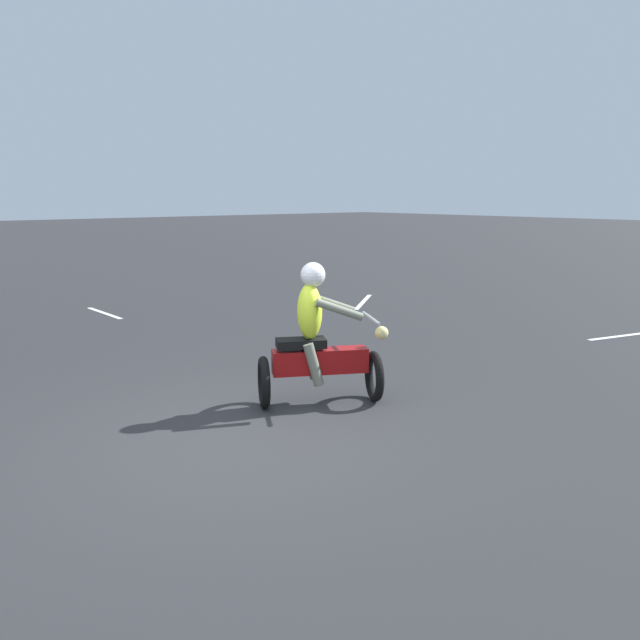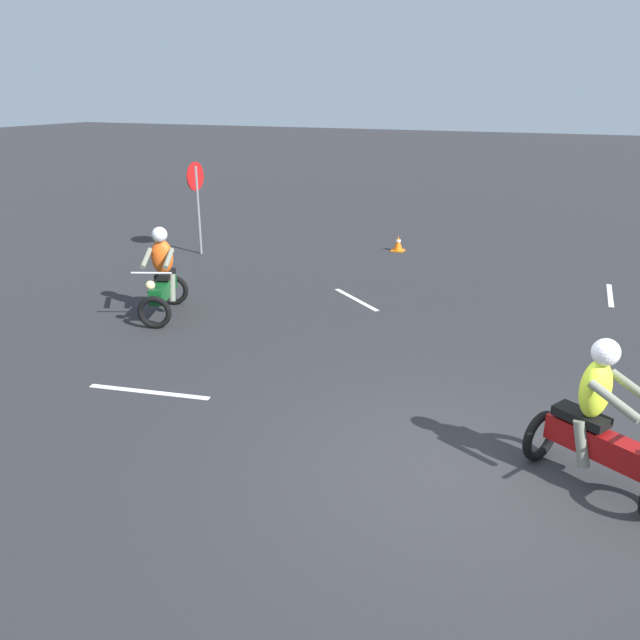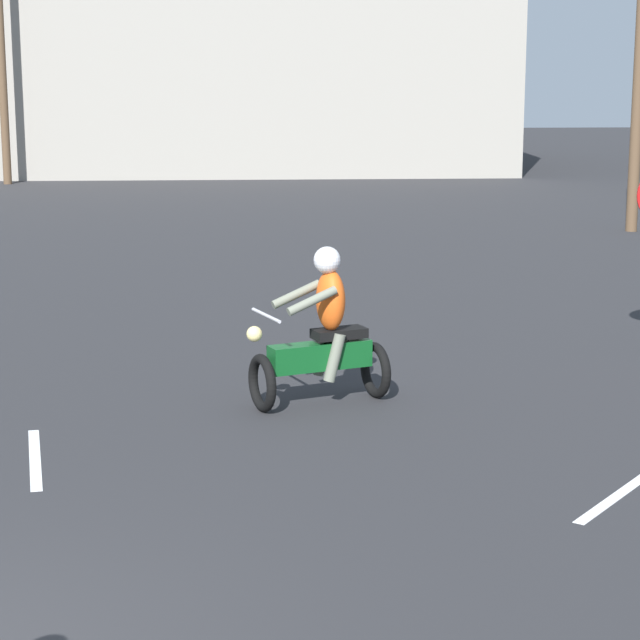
{
  "view_description": "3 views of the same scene",
  "coord_description": "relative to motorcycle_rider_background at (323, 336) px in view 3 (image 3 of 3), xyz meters",
  "views": [
    {
      "loc": [
        -4.9,
        3.02,
        2.39
      ],
      "look_at": [
        0.4,
        -1.46,
        1.0
      ],
      "focal_mm": 35.0,
      "sensor_mm": 36.0,
      "label": 1
    },
    {
      "loc": [
        -5.89,
        -1.0,
        3.96
      ],
      "look_at": [
        1.71,
        2.23,
        0.9
      ],
      "focal_mm": 35.0,
      "sensor_mm": 36.0,
      "label": 2
    },
    {
      "loc": [
        2.29,
        -6.63,
        3.52
      ],
      "look_at": [
        3.02,
        5.92,
        0.9
      ],
      "focal_mm": 70.0,
      "sensor_mm": 36.0,
      "label": 3
    }
  ],
  "objects": [
    {
      "name": "lane_stripe_n",
      "position": [
        -2.71,
        -1.68,
        -0.72
      ],
      "size": [
        0.41,
        1.79,
        0.01
      ],
      "primitive_type": "cube",
      "rotation": [
        0.0,
        0.0,
        3.32
      ],
      "color": "silver",
      "rests_on": "ground"
    },
    {
      "name": "motorcycle_rider_background",
      "position": [
        0.0,
        0.0,
        0.0
      ],
      "size": [
        1.54,
        1.09,
        1.66
      ],
      "rotation": [
        0.0,
        0.0,
        1.94
      ],
      "color": "black",
      "rests_on": "ground"
    },
    {
      "name": "utility_pole_far",
      "position": [
        -7.72,
        24.22,
        3.74
      ],
      "size": [
        0.24,
        0.24,
        8.94
      ],
      "primitive_type": "cylinder",
      "color": "brown",
      "rests_on": "ground"
    },
    {
      "name": "utility_pole_near",
      "position": [
        7.31,
        13.08,
        2.83
      ],
      "size": [
        0.24,
        0.24,
        7.12
      ],
      "primitive_type": "cylinder",
      "color": "brown",
      "rests_on": "ground"
    },
    {
      "name": "building_backdrop",
      "position": [
        -7.06,
        30.68,
        2.52
      ],
      "size": [
        29.38,
        11.12,
        6.49
      ],
      "primitive_type": "cube",
      "color": "gray",
      "rests_on": "ground"
    },
    {
      "name": "lane_stripe_ne",
      "position": [
        2.26,
        -2.95,
        -0.72
      ],
      "size": [
        1.06,
        1.28,
        0.01
      ],
      "primitive_type": "cube",
      "rotation": [
        0.0,
        0.0,
        2.46
      ],
      "color": "silver",
      "rests_on": "ground"
    }
  ]
}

